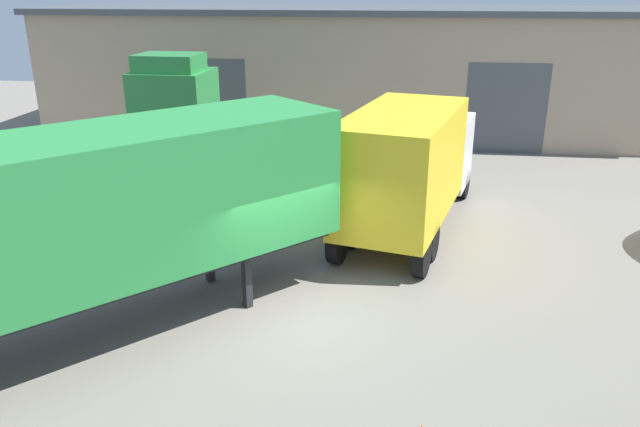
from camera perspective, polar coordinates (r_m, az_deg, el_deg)
name	(u,v)px	position (r m, az deg, el deg)	size (l,w,h in m)	color
ground_plane	(303,312)	(13.35, -1.53, -9.01)	(60.00, 60.00, 0.00)	slate
warehouse_building	(359,70)	(29.20, 3.62, 12.93)	(28.22, 7.32, 5.53)	tan
container_trailer_green	(33,226)	(11.96, -24.76, -1.01)	(10.02, 10.29, 4.04)	#28843D
box_truck_white	(409,162)	(17.27, 8.17, 4.68)	(4.09, 7.62, 3.48)	silver
tractor_unit_green	(171,122)	(22.39, -13.42, 8.17)	(2.70, 6.22, 4.29)	#28843D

